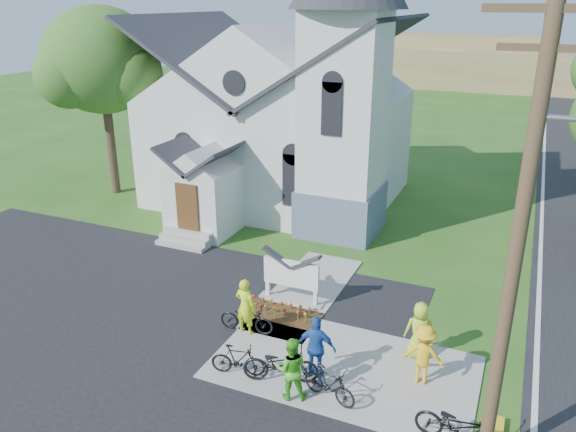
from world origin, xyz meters
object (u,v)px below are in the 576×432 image
at_px(church_sign, 291,274).
at_px(cyclist_4, 419,330).
at_px(cyclist_2, 317,347).
at_px(cyclist_3, 424,354).
at_px(bike_1, 238,360).
at_px(cyclist_1, 291,368).
at_px(utility_pole, 523,233).
at_px(bike_3, 329,384).
at_px(bike_4, 458,426).
at_px(bike_0, 246,318).
at_px(cyclist_0, 245,306).
at_px(bike_2, 281,364).

bearing_deg(church_sign, cyclist_4, -17.86).
bearing_deg(cyclist_2, church_sign, -60.89).
bearing_deg(cyclist_3, bike_1, 18.28).
relative_size(cyclist_3, cyclist_4, 0.99).
bearing_deg(cyclist_1, cyclist_4, -153.22).
bearing_deg(cyclist_4, bike_1, 16.81).
distance_m(bike_1, cyclist_4, 4.99).
height_order(utility_pole, cyclist_2, utility_pole).
xyz_separation_m(bike_3, bike_4, (3.11, -0.27, 0.05)).
height_order(bike_0, cyclist_1, cyclist_1).
distance_m(cyclist_3, bike_3, 2.58).
xyz_separation_m(cyclist_1, bike_1, (-1.63, 0.27, -0.39)).
bearing_deg(cyclist_3, cyclist_2, 17.36).
distance_m(cyclist_1, bike_4, 4.03).
relative_size(cyclist_0, bike_2, 0.89).
bearing_deg(cyclist_1, bike_4, 157.42).
bearing_deg(cyclist_0, cyclist_1, 143.83).
relative_size(bike_2, cyclist_4, 1.18).
bearing_deg(cyclist_2, bike_0, -27.31).
bearing_deg(bike_3, cyclist_3, -33.86).
relative_size(bike_0, bike_3, 1.09).
bearing_deg(cyclist_4, cyclist_1, 33.29).
height_order(church_sign, bike_0, church_sign).
bearing_deg(bike_3, bike_2, 98.03).
relative_size(utility_pole, cyclist_3, 6.08).
height_order(bike_3, cyclist_4, cyclist_4).
relative_size(church_sign, utility_pole, 0.22).
bearing_deg(bike_0, cyclist_0, 174.26).
bearing_deg(bike_4, bike_0, 75.36).
distance_m(church_sign, utility_pole, 9.18).
relative_size(bike_2, bike_4, 1.03).
distance_m(bike_1, bike_3, 2.54).
xyz_separation_m(bike_1, cyclist_4, (4.18, 2.70, 0.39)).
height_order(utility_pole, bike_0, utility_pole).
relative_size(cyclist_1, cyclist_3, 1.01).
height_order(cyclist_3, cyclist_4, cyclist_4).
bearing_deg(bike_3, cyclist_1, 122.18).
xyz_separation_m(church_sign, cyclist_3, (4.75, -2.48, -0.15)).
bearing_deg(church_sign, cyclist_2, -57.37).
xyz_separation_m(bike_3, cyclist_4, (1.64, 2.71, 0.37)).
height_order(church_sign, cyclist_4, cyclist_4).
distance_m(church_sign, bike_0, 2.33).
bearing_deg(utility_pole, bike_0, 160.56).
bearing_deg(bike_0, bike_2, -138.17).
bearing_deg(bike_4, cyclist_3, 35.28).
xyz_separation_m(cyclist_3, cyclist_4, (-0.31, 1.05, 0.01)).
distance_m(cyclist_2, bike_2, 1.02).
distance_m(cyclist_2, bike_4, 3.89).
distance_m(cyclist_0, bike_0, 0.45).
height_order(bike_0, cyclist_3, cyclist_3).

